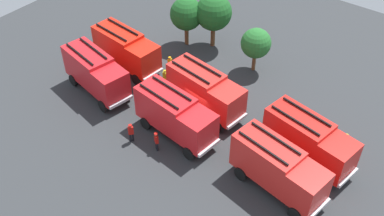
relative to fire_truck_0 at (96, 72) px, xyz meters
The scene contains 16 objects.
ground_plane 9.64m from the fire_truck_0, 12.51° to the left, with size 55.54×55.54×0.00m, color #2D3033.
fire_truck_0 is the anchor object (origin of this frame).
fire_truck_1 9.11m from the fire_truck_0, ahead, with size 7.41×3.36×3.88m.
fire_truck_2 18.31m from the fire_truck_0, ahead, with size 7.49×3.65×3.88m.
fire_truck_3 4.31m from the fire_truck_0, 95.62° to the left, with size 7.39×3.29×3.88m.
fire_truck_4 9.94m from the fire_truck_0, 22.85° to the left, with size 7.45×3.49×3.88m.
fire_truck_5 19.13m from the fire_truck_0, 11.62° to the left, with size 7.51×3.71×3.88m.
firefighter_0 7.18m from the fire_truck_0, 62.53° to the left, with size 0.30×0.45×1.65m.
firefighter_1 9.42m from the fire_truck_0, 14.45° to the right, with size 0.48×0.42×1.78m.
firefighter_2 6.24m from the fire_truck_0, 45.89° to the left, with size 0.44×0.28×1.66m.
firefighter_3 7.49m from the fire_truck_0, 22.64° to the right, with size 0.44×0.48×1.77m.
firefighter_4 21.72m from the fire_truck_0, 17.59° to the left, with size 0.43×0.48×1.68m.
tree_0 11.25m from the fire_truck_0, 82.21° to the left, with size 3.32×3.32×5.14m.
tree_1 13.16m from the fire_truck_0, 72.97° to the left, with size 3.63×3.63×5.62m.
tree_2 14.83m from the fire_truck_0, 50.54° to the left, with size 2.84×2.84×4.41m.
traffic_cone_0 4.25m from the fire_truck_0, 30.99° to the left, with size 0.51×0.51×0.72m, color #F2600C.
Camera 1 is at (17.15, -22.26, 25.99)m, focal length 42.29 mm.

